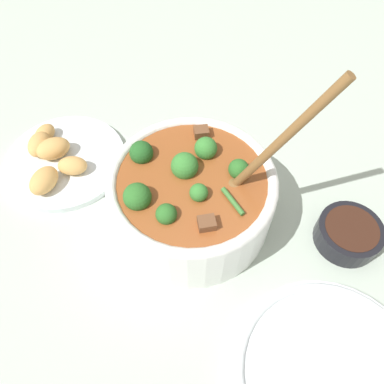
{
  "coord_description": "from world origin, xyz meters",
  "views": [
    {
      "loc": [
        0.16,
        0.27,
        0.52
      ],
      "look_at": [
        0.0,
        0.0,
        0.07
      ],
      "focal_mm": 35.0,
      "sensor_mm": 36.0,
      "label": 1
    }
  ],
  "objects": [
    {
      "name": "stew_bowl",
      "position": [
        0.0,
        -0.0,
        0.06
      ],
      "size": [
        0.25,
        0.24,
        0.29
      ],
      "color": "white",
      "rests_on": "ground_plane"
    },
    {
      "name": "food_plate",
      "position": [
        0.14,
        -0.21,
        0.01
      ],
      "size": [
        0.21,
        0.21,
        0.05
      ],
      "color": "white",
      "rests_on": "ground_plane"
    },
    {
      "name": "ground_plane",
      "position": [
        0.0,
        0.0,
        0.0
      ],
      "size": [
        4.0,
        4.0,
        0.0
      ],
      "primitive_type": "plane",
      "color": "#ADBCAD"
    },
    {
      "name": "empty_plate",
      "position": [
        -0.03,
        0.29,
        0.01
      ],
      "size": [
        0.25,
        0.25,
        0.02
      ],
      "color": "white",
      "rests_on": "ground_plane"
    },
    {
      "name": "condiment_bowl",
      "position": [
        -0.18,
        0.16,
        0.02
      ],
      "size": [
        0.1,
        0.1,
        0.04
      ],
      "color": "black",
      "rests_on": "ground_plane"
    }
  ]
}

